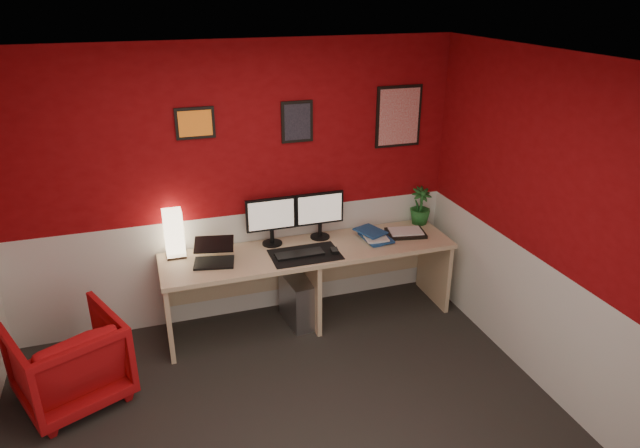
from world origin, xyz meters
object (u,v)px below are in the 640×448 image
Objects in this scene: monitor_left at (271,214)px; potted_plant at (420,206)px; laptop at (213,252)px; monitor_right at (320,208)px; desk at (310,285)px; shoji_lamp at (174,235)px; pc_tower at (297,300)px; zen_tray at (406,233)px; armchair at (69,361)px.

potted_plant is at bearing 0.80° from monitor_left.
potted_plant is at bearing 18.64° from laptop.
potted_plant is (1.03, 0.02, -0.11)m from monitor_right.
desk is 6.50× the size of shoji_lamp.
pc_tower is at bearing 13.59° from laptop.
laptop is 1.80m from zen_tray.
monitor_left is at bearing 124.09° from pc_tower.
monitor_left is 1.98m from armchair.
monitor_right is 0.85m from zen_tray.
monitor_left and monitor_right have the same top height.
potted_plant is 3.33m from armchair.
laptop is 0.95m from pc_tower.
armchair is at bearing -167.58° from potted_plant.
monitor_left is at bearing -179.20° from potted_plant.
laptop is 0.63m from monitor_left.
zen_tray reaches higher than pc_tower.
zen_tray is at bearing -4.87° from pc_tower.
monitor_left reaches higher than shoji_lamp.
laptop is (-0.85, -0.02, 0.47)m from desk.
zen_tray is (0.78, -0.19, -0.28)m from monitor_right.
monitor_left reaches higher than potted_plant.
zen_tray is (0.95, 0.02, 0.38)m from desk.
desk is at bearing -169.25° from potted_plant.
monitor_left reaches higher than desk.
pc_tower is at bearing 170.19° from armchair.
desk is at bearing -11.50° from shoji_lamp.
laptop is 2.06m from potted_plant.
desk reaches higher than pc_tower.
pc_tower is (-1.07, -0.02, -0.52)m from zen_tray.
shoji_lamp is at bearing 179.90° from potted_plant.
zen_tray is at bearing -8.50° from monitor_left.
zen_tray is (2.08, -0.21, -0.18)m from shoji_lamp.
potted_plant is at bearing 0.98° from monitor_right.
monitor_left is at bearing 177.60° from armchair.
desk is 5.78× the size of pc_tower.
laptop is 0.94× the size of zen_tray.
shoji_lamp reaches higher than laptop.
pc_tower is (-1.32, -0.22, -0.69)m from potted_plant.
shoji_lamp is 1.30m from monitor_right.
pc_tower is (0.17, -0.20, -0.80)m from monitor_left.
monitor_right reaches higher than armchair.
monitor_right is at bearing -0.95° from shoji_lamp.
shoji_lamp is 1.14× the size of zen_tray.
desk is at bearing -35.49° from monitor_left.
potted_plant is at bearing 10.75° from desk.
monitor_right reaches higher than pc_tower.
monitor_right is 1.29× the size of pc_tower.
potted_plant reaches higher than armchair.
zen_tray is (1.80, 0.04, -0.09)m from laptop.
monitor_left reaches higher than armchair.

